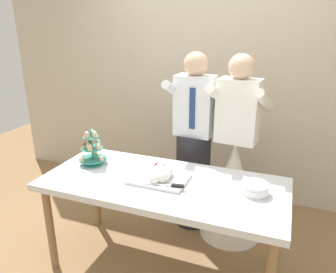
# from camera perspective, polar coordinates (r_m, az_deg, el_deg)

# --- Properties ---
(ground_plane) EXTENTS (8.00, 8.00, 0.00)m
(ground_plane) POSITION_cam_1_polar(r_m,az_deg,el_deg) (2.83, -0.88, -22.09)
(ground_plane) COLOR olive
(rear_wall) EXTENTS (5.20, 0.10, 2.90)m
(rear_wall) POSITION_cam_1_polar(r_m,az_deg,el_deg) (3.53, 7.99, 12.29)
(rear_wall) COLOR beige
(rear_wall) RESTS_ON ground_plane
(dessert_table) EXTENTS (1.80, 0.80, 0.78)m
(dessert_table) POSITION_cam_1_polar(r_m,az_deg,el_deg) (2.42, -0.96, -9.53)
(dessert_table) COLOR silver
(dessert_table) RESTS_ON ground_plane
(cupcake_stand) EXTENTS (0.23, 0.23, 0.31)m
(cupcake_stand) POSITION_cam_1_polar(r_m,az_deg,el_deg) (2.69, -13.35, -2.40)
(cupcake_stand) COLOR teal
(cupcake_stand) RESTS_ON dessert_table
(main_cake_tray) EXTENTS (0.43, 0.31, 0.12)m
(main_cake_tray) POSITION_cam_1_polar(r_m,az_deg,el_deg) (2.38, -1.51, -6.91)
(main_cake_tray) COLOR silver
(main_cake_tray) RESTS_ON dessert_table
(plate_stack) EXTENTS (0.19, 0.19, 0.08)m
(plate_stack) POSITION_cam_1_polar(r_m,az_deg,el_deg) (2.29, 15.24, -8.91)
(plate_stack) COLOR white
(plate_stack) RESTS_ON dessert_table
(person_groom) EXTENTS (0.49, 0.52, 1.66)m
(person_groom) POSITION_cam_1_polar(r_m,az_deg,el_deg) (2.99, 4.57, -2.81)
(person_groom) COLOR #232328
(person_groom) RESTS_ON ground_plane
(person_bride) EXTENTS (0.56, 0.56, 1.66)m
(person_bride) POSITION_cam_1_polar(r_m,az_deg,el_deg) (2.94, 11.56, -7.09)
(person_bride) COLOR white
(person_bride) RESTS_ON ground_plane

